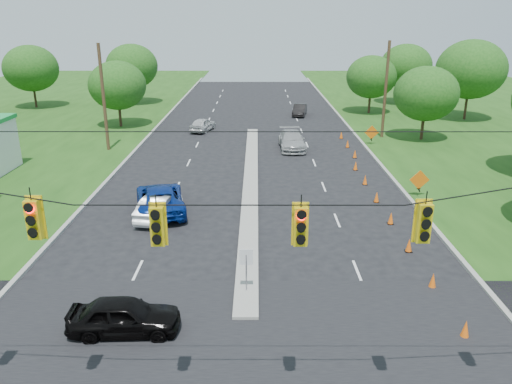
{
  "coord_description": "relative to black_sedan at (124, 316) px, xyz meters",
  "views": [
    {
      "loc": [
        0.43,
        -12.24,
        10.85
      ],
      "look_at": [
        0.39,
        10.88,
        2.8
      ],
      "focal_mm": 35.0,
      "sensor_mm": 36.0,
      "label": 1
    }
  ],
  "objects": [
    {
      "name": "curb_left",
      "position": [
        -5.74,
        26.71,
        -0.68
      ],
      "size": [
        0.25,
        110.0,
        0.16
      ],
      "primitive_type": "cube",
      "color": "gray",
      "rests_on": "ground"
    },
    {
      "name": "curb_right",
      "position": [
        14.46,
        26.71,
        -0.68
      ],
      "size": [
        0.25,
        110.0,
        0.16
      ],
      "primitive_type": "cube",
      "color": "gray",
      "rests_on": "ground"
    },
    {
      "name": "median",
      "position": [
        4.36,
        17.71,
        -0.68
      ],
      "size": [
        1.0,
        34.0,
        0.18
      ],
      "primitive_type": "cube",
      "color": "gray",
      "rests_on": "ground"
    },
    {
      "name": "median_sign",
      "position": [
        4.36,
        2.71,
        0.78
      ],
      "size": [
        0.55,
        0.06,
        2.05
      ],
      "color": "gray",
      "rests_on": "ground"
    },
    {
      "name": "signal_span",
      "position": [
        4.31,
        -4.29,
        4.29
      ],
      "size": [
        25.6,
        0.32,
        9.0
      ],
      "color": "#422D1C",
      "rests_on": "ground"
    },
    {
      "name": "utility_pole_far_left",
      "position": [
        -8.14,
        26.71,
        3.82
      ],
      "size": [
        0.28,
        0.28,
        9.0
      ],
      "primitive_type": "cylinder",
      "color": "#422D1C",
      "rests_on": "ground"
    },
    {
      "name": "utility_pole_far_right",
      "position": [
        16.86,
        31.71,
        3.82
      ],
      "size": [
        0.28,
        0.28,
        9.0
      ],
      "primitive_type": "cylinder",
      "color": "#422D1C",
      "rests_on": "ground"
    },
    {
      "name": "cone_0",
      "position": [
        12.27,
        -0.29,
        -0.33
      ],
      "size": [
        0.32,
        0.32,
        0.7
      ],
      "primitive_type": "cone",
      "color": "#FF6310",
      "rests_on": "ground"
    },
    {
      "name": "cone_1",
      "position": [
        12.27,
        3.21,
        -0.33
      ],
      "size": [
        0.32,
        0.32,
        0.7
      ],
      "primitive_type": "cone",
      "color": "#FF6310",
      "rests_on": "ground"
    },
    {
      "name": "cone_2",
      "position": [
        12.27,
        6.71,
        -0.33
      ],
      "size": [
        0.32,
        0.32,
        0.7
      ],
      "primitive_type": "cone",
      "color": "#FF6310",
      "rests_on": "ground"
    },
    {
      "name": "cone_3",
      "position": [
        12.27,
        10.21,
        -0.33
      ],
      "size": [
        0.32,
        0.32,
        0.7
      ],
      "primitive_type": "cone",
      "color": "#FF6310",
      "rests_on": "ground"
    },
    {
      "name": "cone_4",
      "position": [
        12.27,
        13.71,
        -0.33
      ],
      "size": [
        0.32,
        0.32,
        0.7
      ],
      "primitive_type": "cone",
      "color": "#FF6310",
      "rests_on": "ground"
    },
    {
      "name": "cone_5",
      "position": [
        12.27,
        17.21,
        -0.33
      ],
      "size": [
        0.32,
        0.32,
        0.7
      ],
      "primitive_type": "cone",
      "color": "#FF6310",
      "rests_on": "ground"
    },
    {
      "name": "cone_6",
      "position": [
        12.27,
        20.71,
        -0.33
      ],
      "size": [
        0.32,
        0.32,
        0.7
      ],
      "primitive_type": "cone",
      "color": "#FF6310",
      "rests_on": "ground"
    },
    {
      "name": "cone_7",
      "position": [
        12.87,
        24.21,
        -0.33
      ],
      "size": [
        0.32,
        0.32,
        0.7
      ],
      "primitive_type": "cone",
      "color": "#FF6310",
      "rests_on": "ground"
    },
    {
      "name": "cone_8",
      "position": [
        12.87,
        27.71,
        -0.33
      ],
      "size": [
        0.32,
        0.32,
        0.7
      ],
      "primitive_type": "cone",
      "color": "#FF6310",
      "rests_on": "ground"
    },
    {
      "name": "cone_9",
      "position": [
        12.87,
        31.21,
        -0.33
      ],
      "size": [
        0.32,
        0.32,
        0.7
      ],
      "primitive_type": "cone",
      "color": "#FF6310",
      "rests_on": "ground"
    },
    {
      "name": "work_sign_1",
      "position": [
        15.16,
        14.71,
        0.41
      ],
      "size": [
        1.27,
        0.58,
        1.37
      ],
      "color": "black",
      "rests_on": "ground"
    },
    {
      "name": "work_sign_2",
      "position": [
        15.16,
        28.71,
        0.41
      ],
      "size": [
        1.27,
        0.58,
        1.37
      ],
      "color": "black",
      "rests_on": "ground"
    },
    {
      "name": "tree_4",
      "position": [
        -23.64,
        48.71,
        4.27
      ],
      "size": [
        6.72,
        6.72,
        7.84
      ],
      "color": "black",
      "rests_on": "ground"
    },
    {
      "name": "tree_5",
      "position": [
        -9.64,
        36.71,
        3.65
      ],
      "size": [
        5.88,
        5.88,
        6.86
      ],
      "color": "black",
      "rests_on": "ground"
    },
    {
      "name": "tree_6",
      "position": [
        -11.64,
        51.71,
        4.27
      ],
      "size": [
        6.72,
        6.72,
        7.84
      ],
      "color": "black",
      "rests_on": "ground"
    },
    {
      "name": "tree_9",
      "position": [
        20.36,
        30.71,
        3.65
      ],
      "size": [
        5.88,
        5.88,
        6.86
      ],
      "color": "black",
      "rests_on": "ground"
    },
    {
      "name": "tree_10",
      "position": [
        28.36,
        40.71,
        4.89
      ],
      "size": [
        7.56,
        7.56,
        8.82
      ],
      "color": "black",
      "rests_on": "ground"
    },
    {
      "name": "tree_11",
      "position": [
        24.36,
        51.71,
        4.27
      ],
      "size": [
        6.72,
        6.72,
        7.84
      ],
      "color": "black",
      "rests_on": "ground"
    },
    {
      "name": "tree_12",
      "position": [
        18.36,
        44.71,
        3.65
      ],
      "size": [
        5.88,
        5.88,
        6.86
      ],
      "color": "black",
      "rests_on": "ground"
    },
    {
      "name": "black_sedan",
      "position": [
        0.0,
        0.0,
        0.0
      ],
      "size": [
        4.07,
        1.76,
        1.37
      ],
      "primitive_type": "imported",
      "rotation": [
        0.0,
        0.0,
        1.61
      ],
      "color": "black",
      "rests_on": "ground"
    },
    {
      "name": "white_sedan",
      "position": [
        -0.82,
        11.08,
        0.01
      ],
      "size": [
        2.18,
        4.41,
        1.39
      ],
      "primitive_type": "imported",
      "rotation": [
        0.0,
        0.0,
        2.97
      ],
      "color": "white",
      "rests_on": "ground"
    },
    {
      "name": "blue_pickup",
      "position": [
        -0.93,
        12.13,
        0.12
      ],
      "size": [
        3.93,
        6.28,
        1.62
      ],
      "primitive_type": "imported",
      "rotation": [
        0.0,
        0.0,
        3.37
      ],
      "color": "navy",
      "rests_on": "ground"
    },
    {
      "name": "silver_car_far",
      "position": [
        7.87,
        27.26,
        0.09
      ],
      "size": [
        2.31,
        5.37,
        1.54
      ],
      "primitive_type": "imported",
      "rotation": [
        0.0,
        0.0,
        0.03
      ],
      "color": "#A5A5A5",
      "rests_on": "ground"
    },
    {
      "name": "silver_car_oncoming",
      "position": [
        -0.72,
        34.55,
        -0.01
      ],
      "size": [
        2.65,
        4.27,
        1.36
      ],
      "primitive_type": "imported",
      "rotation": [
        0.0,
        0.0,
        2.86
      ],
      "color": "silver",
      "rests_on": "ground"
    },
    {
      "name": "dark_car_receding",
      "position": [
        9.86,
        43.26,
        -0.02
      ],
      "size": [
        2.13,
        4.24,
        1.33
      ],
      "primitive_type": "imported",
      "rotation": [
        0.0,
        0.0,
        -0.18
      ],
      "color": "black",
      "rests_on": "ground"
    }
  ]
}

